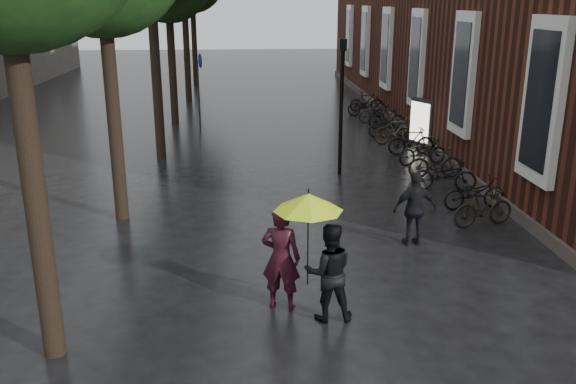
{
  "coord_description": "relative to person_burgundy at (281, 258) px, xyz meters",
  "views": [
    {
      "loc": [
        -1.07,
        -7.27,
        5.11
      ],
      "look_at": [
        -0.18,
        5.03,
        1.2
      ],
      "focal_mm": 38.0,
      "sensor_mm": 36.0,
      "label": 1
    }
  ],
  "objects": [
    {
      "name": "ad_lightbox",
      "position": [
        5.82,
        11.66,
        -0.06
      ],
      "size": [
        0.27,
        1.14,
        1.72
      ],
      "rotation": [
        0.0,
        0.0,
        0.43
      ],
      "color": "black",
      "rests_on": "ground"
    },
    {
      "name": "cycle_sign",
      "position": [
        -2.33,
        15.33,
        1.1
      ],
      "size": [
        0.16,
        0.56,
        3.06
      ],
      "rotation": [
        0.0,
        0.0,
        0.27
      ],
      "color": "#262628",
      "rests_on": "ground"
    },
    {
      "name": "ground",
      "position": [
        0.5,
        -2.22,
        -0.92
      ],
      "size": [
        120.0,
        120.0,
        0.0
      ],
      "primitive_type": "plane",
      "color": "black"
    },
    {
      "name": "pedestrian_walking",
      "position": [
        3.05,
        2.64,
        -0.1
      ],
      "size": [
        0.99,
        0.49,
        1.64
      ],
      "primitive_type": "imported",
      "rotation": [
        0.0,
        0.0,
        3.24
      ],
      "color": "black",
      "rests_on": "ground"
    },
    {
      "name": "lamp_post",
      "position": [
        2.31,
        8.3,
        1.53
      ],
      "size": [
        0.21,
        0.21,
        4.03
      ],
      "rotation": [
        0.0,
        0.0,
        0.33
      ],
      "color": "black",
      "rests_on": "ground"
    },
    {
      "name": "lime_umbrella",
      "position": [
        0.42,
        -0.32,
        1.1
      ],
      "size": [
        1.14,
        1.14,
        1.67
      ],
      "rotation": [
        0.0,
        0.0,
        -0.21
      ],
      "color": "black",
      "rests_on": "ground"
    },
    {
      "name": "person_black",
      "position": [
        0.76,
        -0.44,
        -0.08
      ],
      "size": [
        0.82,
        0.64,
        1.69
      ],
      "primitive_type": "imported",
      "rotation": [
        0.0,
        0.0,
        3.15
      ],
      "color": "black",
      "rests_on": "ground"
    },
    {
      "name": "parked_bicycles",
      "position": [
        5.09,
        11.39,
        -0.46
      ],
      "size": [
        2.08,
        16.03,
        1.03
      ],
      "color": "black",
      "rests_on": "ground"
    },
    {
      "name": "person_burgundy",
      "position": [
        0.0,
        0.0,
        0.0
      ],
      "size": [
        0.77,
        0.61,
        1.85
      ],
      "primitive_type": "imported",
      "rotation": [
        0.0,
        0.0,
        2.86
      ],
      "color": "black",
      "rests_on": "ground"
    }
  ]
}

